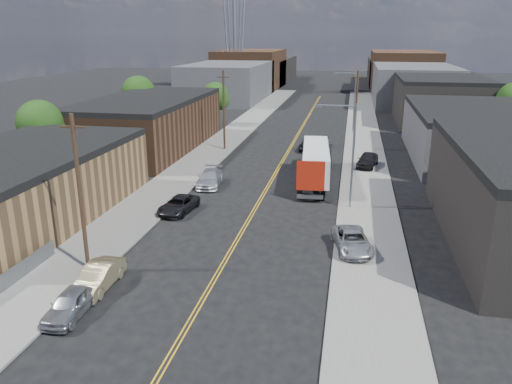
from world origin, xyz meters
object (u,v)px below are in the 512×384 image
at_px(semi_truck, 317,160).
at_px(car_left_b, 99,277).
at_px(car_left_a, 71,304).
at_px(car_left_d, 210,178).
at_px(car_left_c, 178,205).
at_px(car_ahead_truck, 311,144).
at_px(car_right_lot_a, 352,241).
at_px(car_right_lot_c, 367,160).

xyz_separation_m(semi_truck, car_left_b, (-10.87, -25.17, -1.42)).
relative_size(car_left_a, car_left_d, 0.80).
relative_size(car_left_c, car_ahead_truck, 0.83).
bearing_deg(car_left_a, car_left_c, 87.31).
height_order(car_right_lot_a, car_ahead_truck, car_ahead_truck).
xyz_separation_m(car_right_lot_c, car_ahead_truck, (-6.96, 7.87, -0.16)).
bearing_deg(semi_truck, car_right_lot_a, -82.33).
bearing_deg(car_left_d, car_left_b, -97.65).
xyz_separation_m(semi_truck, car_right_lot_c, (5.25, 5.98, -1.21)).
height_order(car_right_lot_a, car_right_lot_c, car_right_lot_c).
bearing_deg(car_left_c, car_right_lot_a, -13.80).
relative_size(car_left_b, car_right_lot_c, 0.95).
height_order(car_left_b, car_ahead_truck, car_ahead_truck).
xyz_separation_m(car_left_c, car_left_d, (0.45, 7.92, 0.10)).
distance_m(car_right_lot_a, car_right_lot_c, 23.16).
bearing_deg(car_left_d, semi_truck, 15.05).
height_order(car_left_a, car_ahead_truck, car_ahead_truck).
relative_size(semi_truck, car_right_lot_a, 2.98).
xyz_separation_m(car_left_b, car_ahead_truck, (9.16, 39.02, 0.05)).
relative_size(car_right_lot_a, car_right_lot_c, 1.05).
height_order(semi_truck, car_ahead_truck, semi_truck).
distance_m(semi_truck, car_right_lot_a, 17.59).
bearing_deg(car_right_lot_c, semi_truck, -119.14).
relative_size(car_left_b, car_ahead_truck, 0.79).
bearing_deg(car_right_lot_c, car_right_lot_a, -81.56).
bearing_deg(car_right_lot_a, car_left_a, -154.70).
relative_size(semi_truck, car_left_a, 3.52).
bearing_deg(car_right_lot_a, semi_truck, 90.46).
height_order(car_left_d, car_right_lot_a, car_right_lot_a).
bearing_deg(semi_truck, car_left_b, -118.07).
bearing_deg(semi_truck, car_left_d, -163.89).
bearing_deg(car_right_lot_c, car_left_c, -119.65).
distance_m(semi_truck, car_left_b, 27.45).
xyz_separation_m(semi_truck, car_left_a, (-10.87, -28.24, -1.44)).
relative_size(car_left_b, car_right_lot_a, 0.91).
bearing_deg(car_left_b, semi_truck, 65.75).
xyz_separation_m(semi_truck, car_left_c, (-10.63, -11.79, -1.50)).
height_order(car_left_c, car_right_lot_a, car_right_lot_a).
bearing_deg(car_right_lot_c, car_left_a, -103.09).
distance_m(car_left_a, car_left_d, 24.38).
height_order(car_left_a, car_left_d, car_left_d).
height_order(car_left_c, car_ahead_truck, car_ahead_truck).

